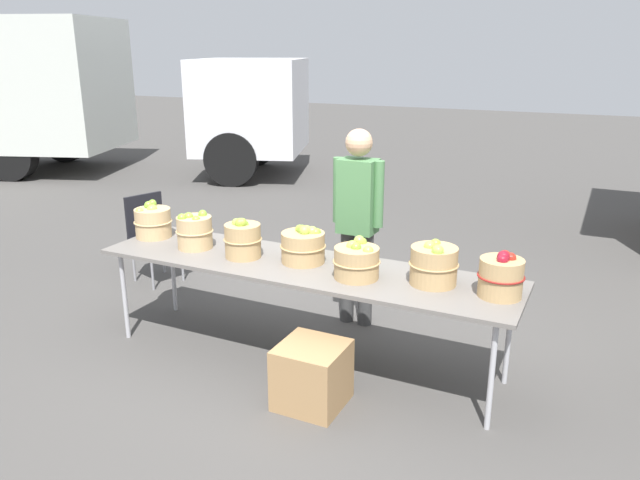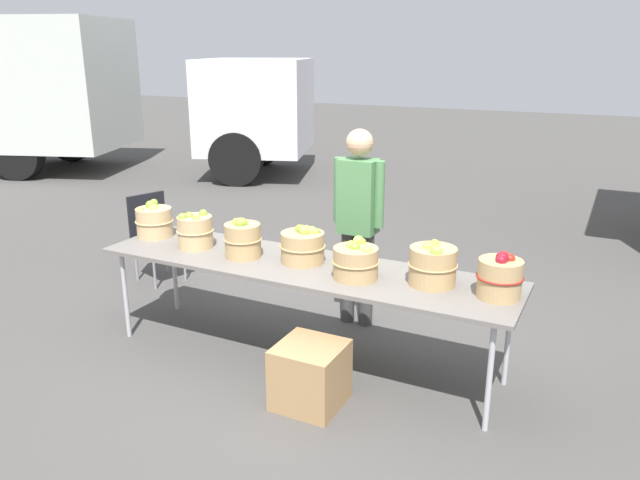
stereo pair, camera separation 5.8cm
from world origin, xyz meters
The scene contains 13 objects.
ground_plane centered at (0.00, 0.00, 0.00)m, with size 40.00×40.00×0.00m, color #474442.
market_table centered at (0.00, 0.00, 0.72)m, with size 3.10×0.76×0.75m.
apple_basket_green_0 centered at (-1.41, 0.08, 0.88)m, with size 0.31×0.31×0.29m.
apple_basket_green_1 centered at (-0.93, -0.01, 0.88)m, with size 0.29×0.29×0.29m.
apple_basket_green_2 centered at (-0.47, -0.04, 0.89)m, with size 0.29×0.29×0.31m.
apple_basket_green_3 centered at (-0.02, 0.06, 0.87)m, with size 0.33×0.33×0.28m.
apple_basket_green_4 centered at (0.45, -0.07, 0.87)m, with size 0.32×0.32×0.27m.
apple_basket_green_5 centered at (0.95, 0.05, 0.89)m, with size 0.33×0.33×0.30m.
apple_basket_red_0 centered at (1.38, 0.02, 0.89)m, with size 0.29×0.29×0.30m.
vendor_adult centered at (0.11, 0.77, 0.96)m, with size 0.43×0.22×1.64m.
box_truck centered at (-7.43, 4.61, 1.49)m, with size 7.97×4.62×2.75m.
folding_chair centered at (-2.10, 0.82, 0.51)m, with size 0.50×0.50×0.86m.
produce_crate centered at (0.34, -0.52, 0.21)m, with size 0.42×0.42×0.42m, color #A87F51.
Camera 1 is at (1.92, -3.67, 2.24)m, focal length 34.45 mm.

